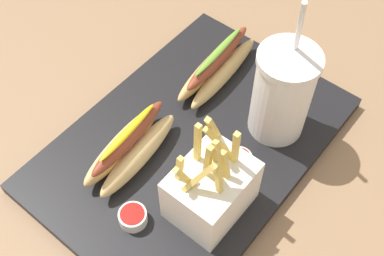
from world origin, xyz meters
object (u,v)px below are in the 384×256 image
object	(u,v)px
fries_basket	(211,189)
ketchup_cup_3	(133,217)
soda_cup	(282,93)
hot_dog_2	(218,66)
hot_dog_1	(130,147)
ketchup_cup_1	(240,159)

from	to	relation	value
fries_basket	ketchup_cup_3	world-z (taller)	fries_basket
ketchup_cup_3	fries_basket	bearing A→B (deg)	-38.39
soda_cup	hot_dog_2	world-z (taller)	soda_cup
hot_dog_1	hot_dog_2	size ratio (longest dim) A/B	0.92
hot_dog_2	ketchup_cup_3	size ratio (longest dim) A/B	4.80
soda_cup	hot_dog_2	xyz separation A→B (m)	(0.02, 0.13, -0.05)
soda_cup	ketchup_cup_3	bearing A→B (deg)	166.80
hot_dog_2	ketchup_cup_1	distance (m)	0.17
ketchup_cup_3	soda_cup	bearing A→B (deg)	-13.20
soda_cup	hot_dog_1	bearing A→B (deg)	144.24
ketchup_cup_1	ketchup_cup_3	distance (m)	0.17
hot_dog_2	ketchup_cup_1	world-z (taller)	hot_dog_2
fries_basket	ketchup_cup_1	world-z (taller)	fries_basket
fries_basket	ketchup_cup_1	distance (m)	0.09
fries_basket	ketchup_cup_3	bearing A→B (deg)	141.61
soda_cup	ketchup_cup_1	world-z (taller)	soda_cup
soda_cup	hot_dog_2	size ratio (longest dim) A/B	1.33
hot_dog_2	ketchup_cup_1	xyz separation A→B (m)	(-0.11, -0.13, -0.01)
soda_cup	ketchup_cup_1	distance (m)	0.11
soda_cup	hot_dog_2	bearing A→B (deg)	79.87
soda_cup	hot_dog_1	distance (m)	0.23
soda_cup	ketchup_cup_1	xyz separation A→B (m)	(-0.09, 0.00, -0.07)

